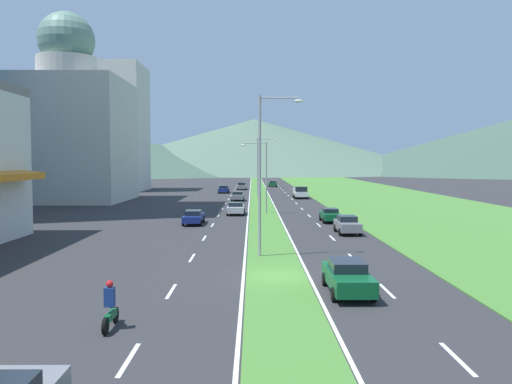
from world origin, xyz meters
The scene contains 53 objects.
ground_plane centered at (0.00, 0.00, 0.00)m, with size 600.00×600.00×0.00m, color #2D2D30.
grass_median centered at (0.00, 60.00, 0.03)m, with size 3.20×240.00×0.06m, color #477F33.
grass_verge_right centered at (20.60, 60.00, 0.03)m, with size 24.00×240.00×0.06m, color #477F33.
lane_dash_left_1 centered at (-5.10, -11.49, 0.01)m, with size 0.16×2.80×0.01m, color silver.
lane_dash_left_2 centered at (-5.10, -2.98, 0.01)m, with size 0.16×2.80×0.01m, color silver.
lane_dash_left_3 centered at (-5.10, 5.54, 0.01)m, with size 0.16×2.80×0.01m, color silver.
lane_dash_left_4 centered at (-5.10, 14.05, 0.01)m, with size 0.16×2.80×0.01m, color silver.
lane_dash_left_5 centered at (-5.10, 22.56, 0.01)m, with size 0.16×2.80×0.01m, color silver.
lane_dash_left_6 centered at (-5.10, 31.07, 0.01)m, with size 0.16×2.80×0.01m, color silver.
lane_dash_left_7 centered at (-5.10, 39.58, 0.01)m, with size 0.16×2.80×0.01m, color silver.
lane_dash_left_8 centered at (-5.10, 48.10, 0.01)m, with size 0.16×2.80×0.01m, color silver.
lane_dash_left_9 centered at (-5.10, 56.61, 0.01)m, with size 0.16×2.80×0.01m, color silver.
lane_dash_left_10 centered at (-5.10, 65.12, 0.01)m, with size 0.16×2.80×0.01m, color silver.
lane_dash_left_11 centered at (-5.10, 73.63, 0.01)m, with size 0.16×2.80×0.01m, color silver.
lane_dash_left_12 centered at (-5.10, 82.14, 0.01)m, with size 0.16×2.80×0.01m, color silver.
lane_dash_left_13 centered at (-5.10, 90.66, 0.01)m, with size 0.16×2.80×0.01m, color silver.
lane_dash_left_14 centered at (-5.10, 99.17, 0.01)m, with size 0.16×2.80×0.01m, color silver.
lane_dash_left_15 centered at (-5.10, 107.68, 0.01)m, with size 0.16×2.80×0.01m, color silver.
lane_dash_right_1 centered at (5.10, -11.49, 0.01)m, with size 0.16×2.80×0.01m, color silver.
lane_dash_right_2 centered at (5.10, -2.98, 0.01)m, with size 0.16×2.80×0.01m, color silver.
lane_dash_right_3 centered at (5.10, 5.54, 0.01)m, with size 0.16×2.80×0.01m, color silver.
lane_dash_right_4 centered at (5.10, 14.05, 0.01)m, with size 0.16×2.80×0.01m, color silver.
lane_dash_right_5 centered at (5.10, 22.56, 0.01)m, with size 0.16×2.80×0.01m, color silver.
lane_dash_right_6 centered at (5.10, 31.07, 0.01)m, with size 0.16×2.80×0.01m, color silver.
lane_dash_right_7 centered at (5.10, 39.58, 0.01)m, with size 0.16×2.80×0.01m, color silver.
lane_dash_right_8 centered at (5.10, 48.10, 0.01)m, with size 0.16×2.80×0.01m, color silver.
lane_dash_right_9 centered at (5.10, 56.61, 0.01)m, with size 0.16×2.80×0.01m, color silver.
lane_dash_right_10 centered at (5.10, 65.12, 0.01)m, with size 0.16×2.80×0.01m, color silver.
lane_dash_right_11 centered at (5.10, 73.63, 0.01)m, with size 0.16×2.80×0.01m, color silver.
lane_dash_right_12 centered at (5.10, 82.14, 0.01)m, with size 0.16×2.80×0.01m, color silver.
lane_dash_right_13 centered at (5.10, 90.66, 0.01)m, with size 0.16×2.80×0.01m, color silver.
lane_dash_right_14 centered at (5.10, 99.17, 0.01)m, with size 0.16×2.80×0.01m, color silver.
lane_dash_right_15 centered at (5.10, 107.68, 0.01)m, with size 0.16×2.80×0.01m, color silver.
edge_line_median_left centered at (-1.75, 60.00, 0.01)m, with size 0.16×240.00×0.01m, color silver.
edge_line_median_right centered at (1.75, 60.00, 0.01)m, with size 0.16×240.00×0.01m, color silver.
domed_building centered at (-29.45, 53.30, 11.09)m, with size 17.52×17.52×28.63m.
midrise_colored centered at (-30.24, 81.09, 12.82)m, with size 13.36×13.36×25.63m, color silver.
hill_far_left centered at (-84.20, 244.02, 10.82)m, with size 213.93×213.93×21.64m, color #3D5647.
hill_far_center centered at (-0.12, 265.96, 14.68)m, with size 205.26×205.26×29.36m, color #516B56.
street_lamp_near centered at (-0.53, 5.89, 5.83)m, with size 2.82×0.28×10.27m.
street_lamp_mid centered at (-0.02, 33.44, 4.86)m, with size 3.07×0.28×8.32m.
street_lamp_far centered at (0.00, 60.98, 5.75)m, with size 3.46×0.46×9.96m.
car_0 centered at (-6.99, 23.30, 0.71)m, with size 1.86×4.79×1.37m.
car_1 centered at (-6.75, 72.91, 0.74)m, with size 2.04×4.72×1.46m.
car_3 centered at (6.57, 25.06, 0.72)m, with size 1.85×4.30×1.37m.
car_4 centered at (-3.17, 32.47, 0.74)m, with size 2.02×4.48×1.42m.
car_5 centered at (-3.55, 84.83, 0.78)m, with size 2.02×4.69×1.54m.
car_6 centered at (-3.54, 53.39, 0.74)m, with size 1.97×4.61×1.42m.
car_7 centered at (3.59, 97.17, 0.72)m, with size 1.93×4.18×1.39m.
car_8 centered at (3.16, -3.34, 0.78)m, with size 1.94×4.79×1.51m.
car_9 centered at (6.77, 16.60, 0.77)m, with size 1.86×4.22×1.51m.
pickup_truck_0 centered at (6.61, 58.16, 0.98)m, with size 2.18×5.40×2.00m.
motorcycle_rider centered at (-6.47, -8.50, 0.75)m, with size 0.36×2.00×1.80m.
Camera 1 is at (-1.27, -27.40, 6.15)m, focal length 36.80 mm.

